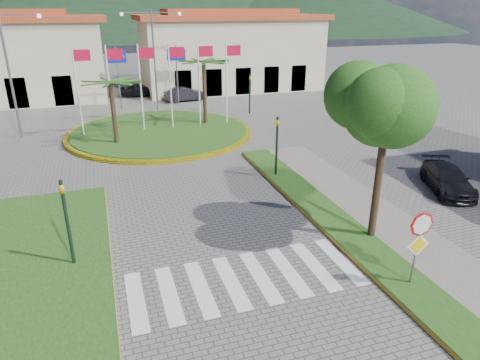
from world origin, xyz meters
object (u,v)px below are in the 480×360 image
object	(u,v)px
car_dark_a	(139,90)
car_dark_b	(185,94)
roundabout_island	(160,132)
stop_sign	(419,238)
white_van	(4,101)
deciduous_tree	(388,104)
car_side_right	(448,179)

from	to	relation	value
car_dark_a	car_dark_b	distance (m)	5.29
roundabout_island	car_dark_b	size ratio (longest dim) A/B	3.26
stop_sign	white_van	size ratio (longest dim) A/B	0.65
stop_sign	car_dark_b	distance (m)	30.71
deciduous_tree	white_van	size ratio (longest dim) A/B	1.66
stop_sign	car_side_right	size ratio (longest dim) A/B	0.65
roundabout_island	car_dark_a	size ratio (longest dim) A/B	3.44
car_dark_a	stop_sign	bearing A→B (deg)	-157.38
stop_sign	deciduous_tree	world-z (taller)	deciduous_tree
car_dark_a	roundabout_island	bearing A→B (deg)	-165.76
deciduous_tree	car_side_right	xyz separation A→B (m)	(6.14, 2.85, -4.59)
car_dark_b	deciduous_tree	bearing A→B (deg)	175.20
stop_sign	car_dark_b	bearing A→B (deg)	91.72
car_side_right	deciduous_tree	bearing A→B (deg)	-132.69
stop_sign	car_side_right	xyz separation A→B (m)	(6.74, 5.89, -1.20)
car_side_right	car_dark_a	bearing A→B (deg)	134.51
deciduous_tree	car_side_right	world-z (taller)	deciduous_tree
car_side_right	car_dark_b	bearing A→B (deg)	129.57
deciduous_tree	car_side_right	distance (m)	8.17
roundabout_island	car_side_right	world-z (taller)	roundabout_island
deciduous_tree	car_dark_a	xyz separation A→B (m)	(-5.39, 31.24, -4.55)
deciduous_tree	stop_sign	bearing A→B (deg)	-101.18
roundabout_island	car_side_right	distance (m)	18.32
white_van	roundabout_island	bearing A→B (deg)	-127.55
car_side_right	stop_sign	bearing A→B (deg)	-116.44
stop_sign	deciduous_tree	bearing A→B (deg)	78.82
white_van	stop_sign	bearing A→B (deg)	-142.88
car_dark_a	white_van	bearing A→B (deg)	110.45
stop_sign	car_dark_a	bearing A→B (deg)	97.96
stop_sign	deciduous_tree	size ratio (longest dim) A/B	0.39
deciduous_tree	car_dark_b	bearing A→B (deg)	93.15
white_van	car_dark_a	xyz separation A→B (m)	(11.86, 1.20, 0.06)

